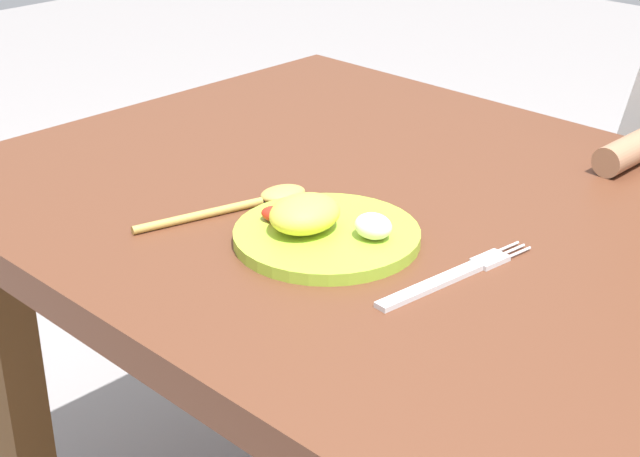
# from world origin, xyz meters

# --- Properties ---
(dining_table) EXTENTS (1.07, 0.82, 0.67)m
(dining_table) POSITION_xyz_m (0.00, 0.00, 0.58)
(dining_table) COLOR #59301E
(dining_table) RESTS_ON ground_plane
(plate) EXTENTS (0.21, 0.21, 0.05)m
(plate) POSITION_xyz_m (0.01, -0.14, 0.68)
(plate) COLOR #98C435
(plate) RESTS_ON dining_table
(fork) EXTENTS (0.04, 0.22, 0.01)m
(fork) POSITION_xyz_m (0.17, -0.11, 0.67)
(fork) COLOR silver
(fork) RESTS_ON dining_table
(spoon) EXTENTS (0.08, 0.22, 0.02)m
(spoon) POSITION_xyz_m (-0.11, -0.12, 0.68)
(spoon) COLOR tan
(spoon) RESTS_ON dining_table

